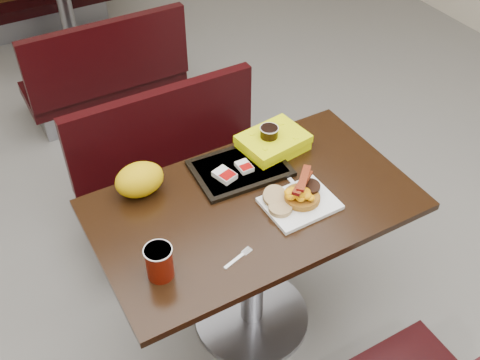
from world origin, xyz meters
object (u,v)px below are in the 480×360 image
coffee_cup_near (159,262)px  coffee_cup_far (269,137)px  hashbrown_sleeve_right (244,167)px  knife (299,190)px  bench_far_s (101,63)px  tray (240,168)px  hashbrown_sleeve_left (225,175)px  table_near (253,266)px  platter (300,203)px  paper_bag (139,180)px  bench_near_n (181,172)px  table_far (67,17)px  pancake_stack (302,196)px  fork (234,261)px  clamshell (273,143)px

coffee_cup_near → coffee_cup_far: bearing=30.3°
hashbrown_sleeve_right → knife: bearing=-56.5°
bench_far_s → hashbrown_sleeve_right: hashbrown_sleeve_right is taller
tray → coffee_cup_far: size_ratio=3.76×
bench_far_s → hashbrown_sleeve_left: hashbrown_sleeve_left is taller
knife → coffee_cup_far: coffee_cup_far is taller
bench_far_s → coffee_cup_near: 2.14m
table_near → platter: platter is taller
paper_bag → table_near: bearing=-36.7°
table_near → hashbrown_sleeve_left: (-0.04, 0.16, 0.40)m
bench_near_n → bench_far_s: bearing=90.0°
table_far → paper_bag: paper_bag is taller
pancake_stack → table_near: bearing=150.6°
table_near → bench_near_n: bearing=90.0°
table_far → bench_far_s: size_ratio=1.20×
table_far → knife: knife is taller
fork → clamshell: size_ratio=0.47×
knife → table_far: bearing=-174.2°
hashbrown_sleeve_right → coffee_cup_far: (0.15, 0.07, 0.04)m
hashbrown_sleeve_left → fork: bearing=-129.9°
bench_far_s → paper_bag: size_ratio=5.32×
table_near → bench_far_s: 1.90m
coffee_cup_near → bench_far_s: bearing=77.8°
platter → pancake_stack: 0.03m
bench_far_s → table_far: bearing=90.0°
table_far → table_near: bearing=-90.0°
fork → hashbrown_sleeve_left: bearing=50.0°
platter → clamshell: clamshell is taller
table_far → paper_bag: size_ratio=6.38×
fork → coffee_cup_far: bearing=31.4°
bench_far_s → platter: bearing=-86.0°
hashbrown_sleeve_left → paper_bag: (-0.31, 0.10, 0.04)m
paper_bag → tray: bearing=-10.6°
bench_far_s → hashbrown_sleeve_right: bearing=-88.2°
platter → hashbrown_sleeve_left: size_ratio=3.12×
pancake_stack → knife: size_ratio=0.72×
fork → knife: size_ratio=0.64×
bench_far_s → coffee_cup_far: bearing=-82.9°
platter → fork: 0.36m
bench_far_s → table_near: bearing=-90.0°
knife → paper_bag: bearing=-116.6°
fork → bench_far_s: bearing=68.4°
bench_far_s → clamshell: size_ratio=3.82×
pancake_stack → knife: (0.03, 0.06, -0.03)m
bench_near_n → clamshell: (0.23, -0.47, 0.43)m
table_near → coffee_cup_far: (0.21, 0.24, 0.44)m
hashbrown_sleeve_right → clamshell: (0.17, 0.06, 0.01)m
hashbrown_sleeve_left → pancake_stack: bearing=-68.1°
clamshell → coffee_cup_near: bearing=-158.3°
platter → fork: platter is taller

